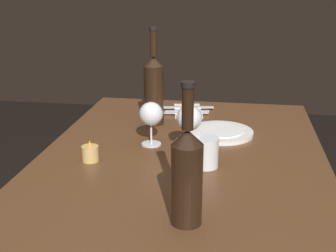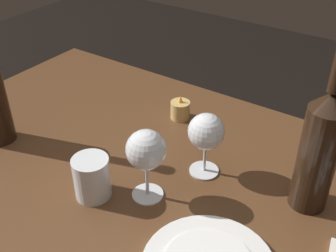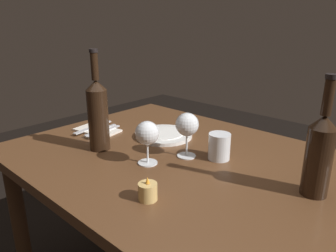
{
  "view_description": "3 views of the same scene",
  "coord_description": "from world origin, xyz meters",
  "px_view_note": "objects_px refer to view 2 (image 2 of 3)",
  "views": [
    {
      "loc": [
        -1.31,
        -0.16,
        1.29
      ],
      "look_at": [
        -0.02,
        0.04,
        0.85
      ],
      "focal_mm": 48.61,
      "sensor_mm": 36.0,
      "label": 1
    },
    {
      "loc": [
        0.42,
        -0.52,
        1.34
      ],
      "look_at": [
        0.01,
        0.09,
        0.85
      ],
      "focal_mm": 44.39,
      "sensor_mm": 36.0,
      "label": 2
    },
    {
      "loc": [
        -0.63,
        0.79,
        1.2
      ],
      "look_at": [
        0.05,
        0.06,
        0.87
      ],
      "focal_mm": 34.56,
      "sensor_mm": 36.0,
      "label": 3
    }
  ],
  "objects_px": {
    "wine_glass_left": "(206,133)",
    "votive_candle": "(180,110)",
    "wine_glass_right": "(146,151)",
    "water_tumbler": "(92,179)",
    "wine_bottle_second": "(320,148)"
  },
  "relations": [
    {
      "from": "wine_glass_right",
      "to": "wine_bottle_second",
      "type": "xyz_separation_m",
      "value": [
        0.28,
        0.16,
        0.02
      ]
    },
    {
      "from": "wine_bottle_second",
      "to": "votive_candle",
      "type": "xyz_separation_m",
      "value": [
        -0.39,
        0.13,
        -0.12
      ]
    },
    {
      "from": "wine_glass_left",
      "to": "water_tumbler",
      "type": "bearing_deg",
      "value": -128.34
    },
    {
      "from": "votive_candle",
      "to": "wine_glass_right",
      "type": "bearing_deg",
      "value": -69.83
    },
    {
      "from": "wine_glass_right",
      "to": "wine_bottle_second",
      "type": "height_order",
      "value": "wine_bottle_second"
    },
    {
      "from": "wine_glass_left",
      "to": "wine_bottle_second",
      "type": "relative_size",
      "value": 0.41
    },
    {
      "from": "wine_glass_right",
      "to": "votive_candle",
      "type": "relative_size",
      "value": 2.37
    },
    {
      "from": "water_tumbler",
      "to": "votive_candle",
      "type": "relative_size",
      "value": 1.36
    },
    {
      "from": "wine_bottle_second",
      "to": "votive_candle",
      "type": "relative_size",
      "value": 5.44
    },
    {
      "from": "wine_glass_right",
      "to": "votive_candle",
      "type": "xyz_separation_m",
      "value": [
        -0.11,
        0.29,
        -0.09
      ]
    },
    {
      "from": "wine_glass_left",
      "to": "votive_candle",
      "type": "distance_m",
      "value": 0.24
    },
    {
      "from": "wine_glass_right",
      "to": "water_tumbler",
      "type": "bearing_deg",
      "value": -147.25
    },
    {
      "from": "wine_bottle_second",
      "to": "votive_candle",
      "type": "bearing_deg",
      "value": 161.94
    },
    {
      "from": "wine_glass_left",
      "to": "votive_candle",
      "type": "height_order",
      "value": "wine_glass_left"
    },
    {
      "from": "water_tumbler",
      "to": "votive_candle",
      "type": "xyz_separation_m",
      "value": [
        -0.01,
        0.35,
        -0.02
      ]
    }
  ]
}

